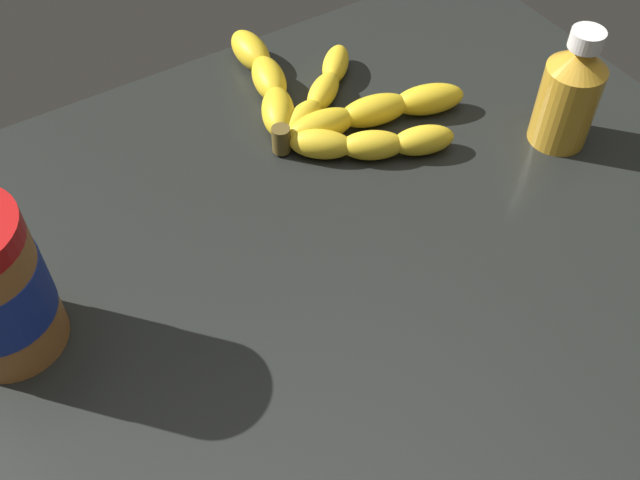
# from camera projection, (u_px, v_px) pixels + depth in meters

# --- Properties ---
(ground_plane) EXTENTS (0.90, 0.73, 0.03)m
(ground_plane) POSITION_uv_depth(u_px,v_px,m) (339.00, 282.00, 0.70)
(ground_plane) COLOR black
(banana_bunch) EXTENTS (0.23, 0.30, 0.04)m
(banana_bunch) POSITION_uv_depth(u_px,v_px,m) (329.00, 105.00, 0.82)
(banana_bunch) COLOR yellow
(banana_bunch) RESTS_ON ground_plane
(honey_bottle) EXTENTS (0.06, 0.06, 0.13)m
(honey_bottle) POSITION_uv_depth(u_px,v_px,m) (570.00, 93.00, 0.76)
(honey_bottle) COLOR gold
(honey_bottle) RESTS_ON ground_plane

